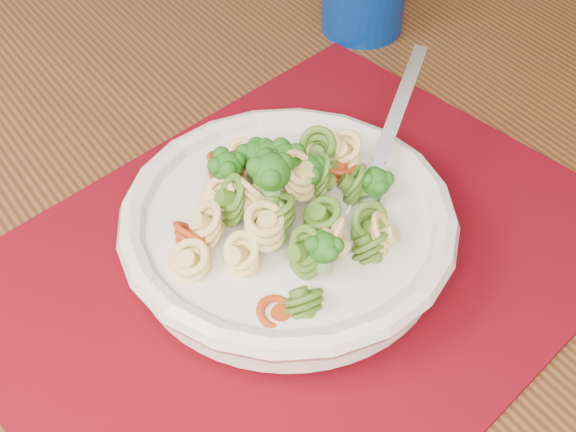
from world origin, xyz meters
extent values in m
cube|color=brown|center=(0.41, 0.63, 0.75)|extent=(1.78, 1.48, 0.04)
cube|color=brown|center=(0.90, 1.29, 0.37)|extent=(0.09, 0.09, 0.73)
cube|color=#5F0414|center=(0.50, 0.61, 0.77)|extent=(0.58, 0.55, 0.00)
cylinder|color=beige|center=(0.49, 0.62, 0.78)|extent=(0.10, 0.10, 0.01)
cylinder|color=beige|center=(0.49, 0.62, 0.80)|extent=(0.23, 0.23, 0.03)
torus|color=beige|center=(0.49, 0.62, 0.81)|extent=(0.25, 0.25, 0.02)
camera|label=1|loc=(0.40, 0.23, 1.22)|focal=50.00mm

